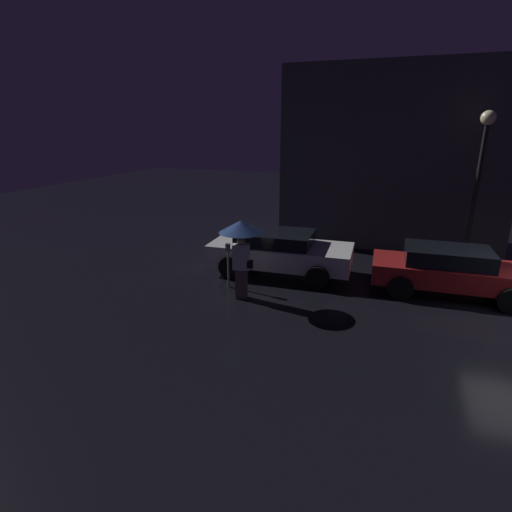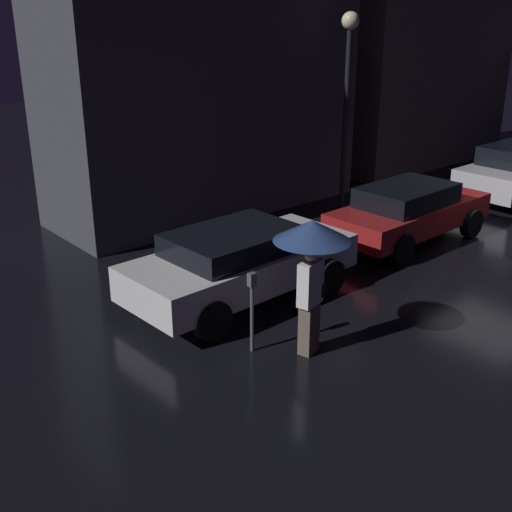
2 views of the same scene
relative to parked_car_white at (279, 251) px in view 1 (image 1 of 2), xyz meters
name	(u,v)px [view 1 (image 1 of 2)]	position (x,y,z in m)	size (l,w,h in m)	color
building_facade_left	(392,158)	(3.07, 5.16, 2.63)	(8.27, 3.00, 6.77)	#3D3D47
parked_car_white	(279,251)	(0.00, 0.00, 0.00)	(4.54, 2.06, 1.39)	silver
parked_car_red	(451,270)	(5.02, -0.05, -0.03)	(4.37, 1.87, 1.35)	maroon
pedestrian_with_umbrella	(241,236)	(-0.44, -2.25, 1.02)	(1.18, 1.18, 2.21)	#66564C
parking_meter	(228,261)	(-1.09, -1.63, 0.07)	(0.12, 0.10, 1.35)	#4C5154
street_lamp_near	(481,161)	(5.78, 2.71, 2.77)	(0.44, 0.44, 5.04)	black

